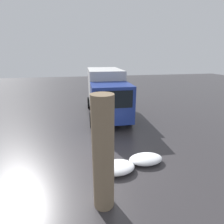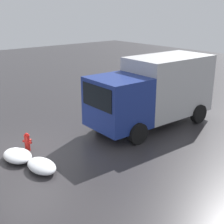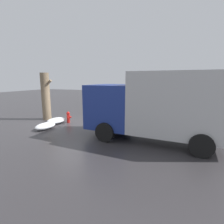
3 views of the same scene
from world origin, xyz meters
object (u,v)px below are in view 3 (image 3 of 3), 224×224
Objects in this scene: fire_hydrant at (68,117)px; tree_trunk at (46,96)px; delivery_truck at (156,105)px; pedestrian at (116,116)px.

tree_trunk is (-2.02, 0.21, 1.28)m from fire_hydrant.
delivery_truck is (7.88, -1.38, 0.04)m from tree_trunk.
delivery_truck is 2.24m from pedestrian.
delivery_truck is at bearing -35.83° from fire_hydrant.
tree_trunk is 5.95m from pedestrian.
pedestrian is at bearing 86.06° from delivery_truck.
tree_trunk is at bearing 149.56° from fire_hydrant.
fire_hydrant is 0.12× the size of delivery_truck.
tree_trunk is at bearing 81.71° from delivery_truck.
tree_trunk is 0.52× the size of delivery_truck.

